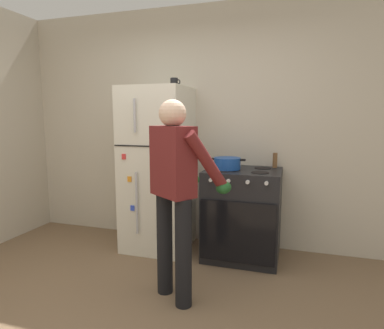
% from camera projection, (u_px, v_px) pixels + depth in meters
% --- Properties ---
extents(kitchen_wall_back, '(6.00, 0.10, 2.70)m').
position_uv_depth(kitchen_wall_back, '(198.00, 127.00, 3.83)').
color(kitchen_wall_back, beige).
rests_on(kitchen_wall_back, ground).
extents(refrigerator, '(0.68, 0.72, 1.78)m').
position_uv_depth(refrigerator, '(158.00, 169.00, 3.64)').
color(refrigerator, silver).
rests_on(refrigerator, ground).
extents(stove_range, '(0.76, 0.67, 0.94)m').
position_uv_depth(stove_range, '(242.00, 214.00, 3.41)').
color(stove_range, black).
rests_on(stove_range, ground).
extents(person_cook, '(0.64, 0.68, 1.60)m').
position_uv_depth(person_cook, '(177.00, 184.00, 2.56)').
color(person_cook, black).
rests_on(person_cook, ground).
extents(red_pot, '(0.37, 0.27, 0.12)m').
position_uv_depth(red_pot, '(227.00, 163.00, 3.34)').
color(red_pot, '#19479E').
rests_on(red_pot, stove_range).
extents(coffee_mug, '(0.11, 0.08, 0.10)m').
position_uv_depth(coffee_mug, '(174.00, 82.00, 3.50)').
color(coffee_mug, black).
rests_on(coffee_mug, refrigerator).
extents(pepper_mill, '(0.05, 0.05, 0.16)m').
position_uv_depth(pepper_mill, '(275.00, 160.00, 3.44)').
color(pepper_mill, brown).
rests_on(pepper_mill, stove_range).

